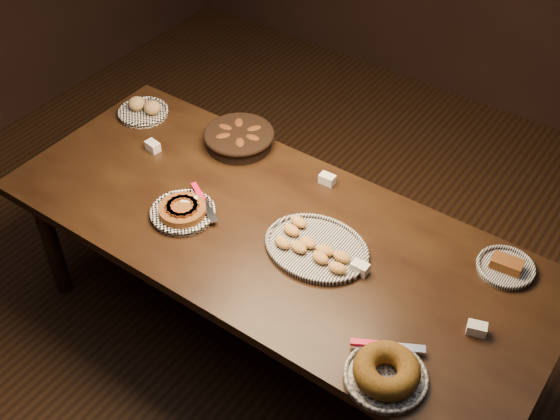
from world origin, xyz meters
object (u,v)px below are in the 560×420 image
Objects in this scene: apple_tart_plate at (183,211)px; madeleine_platter at (315,247)px; buffet_table at (273,241)px; bundt_cake_plate at (386,372)px.

apple_tart_plate is 0.70× the size of madeleine_platter.
bundt_cake_plate reaches higher than buffet_table.
buffet_table is 5.42× the size of madeleine_platter.
buffet_table is 7.78× the size of apple_tart_plate.
madeleine_platter is at bearing 158.09° from bundt_cake_plate.
buffet_table is at bearing -160.33° from madeleine_platter.
madeleine_platter is (0.21, -0.00, 0.09)m from buffet_table.
apple_tart_plate is at bearing -157.50° from buffet_table.
buffet_table is at bearing 36.05° from apple_tart_plate.
madeleine_platter is at bearing 28.04° from apple_tart_plate.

